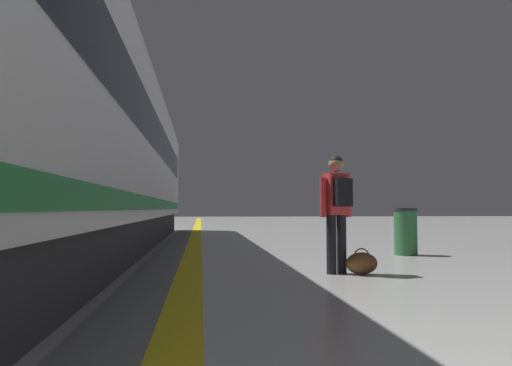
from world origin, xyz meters
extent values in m
cube|color=yellow|center=(-0.66, 10.00, 0.00)|extent=(0.36, 80.00, 0.01)
cube|color=slate|center=(-1.06, 10.00, 0.00)|extent=(0.76, 80.00, 0.01)
cube|color=#38383D|center=(-2.90, 7.86, 0.35)|extent=(2.67, 30.02, 0.70)
cube|color=white|center=(-2.90, 7.86, 2.15)|extent=(2.90, 31.28, 2.90)
cube|color=black|center=(-2.90, 7.86, 2.50)|extent=(2.93, 29.40, 0.80)
cube|color=#268C3F|center=(-2.90, 7.86, 1.00)|extent=(2.94, 30.65, 0.24)
cube|color=gray|center=(-4.37, 12.55, 1.90)|extent=(0.02, 0.90, 2.00)
cylinder|color=black|center=(1.29, 8.24, 0.41)|extent=(0.14, 0.14, 0.81)
cylinder|color=black|center=(1.45, 8.30, 0.41)|extent=(0.14, 0.14, 0.81)
cube|color=red|center=(1.37, 8.27, 1.10)|extent=(0.38, 0.30, 0.58)
cylinder|color=red|center=(1.17, 8.20, 1.05)|extent=(0.09, 0.09, 0.54)
cylinder|color=red|center=(1.56, 8.36, 1.05)|extent=(0.09, 0.09, 0.54)
sphere|color=#A37556|center=(1.37, 8.27, 1.52)|extent=(0.21, 0.21, 0.21)
sphere|color=black|center=(1.37, 8.27, 1.54)|extent=(0.20, 0.20, 0.20)
cube|color=black|center=(1.43, 8.13, 1.12)|extent=(0.28, 0.22, 0.39)
ellipsoid|color=brown|center=(1.69, 8.15, 0.15)|extent=(0.44, 0.26, 0.30)
torus|color=brown|center=(1.69, 8.15, 0.25)|extent=(0.22, 0.02, 0.22)
cylinder|color=#2D6638|center=(3.44, 10.98, 0.42)|extent=(0.44, 0.44, 0.85)
cylinder|color=#262628|center=(3.44, 10.98, 0.88)|extent=(0.46, 0.46, 0.06)
camera|label=1|loc=(-0.50, 1.08, 0.90)|focal=37.11mm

